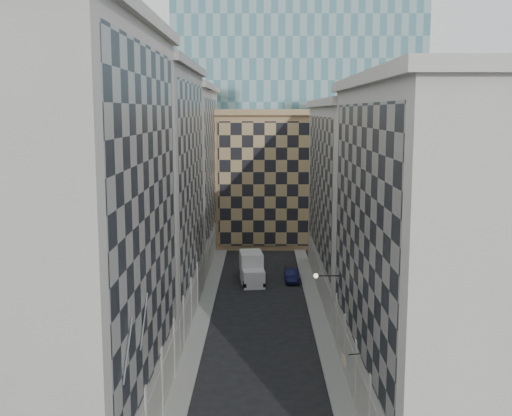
{
  "coord_description": "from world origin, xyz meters",
  "views": [
    {
      "loc": [
        0.01,
        -23.22,
        18.53
      ],
      "look_at": [
        -0.28,
        15.92,
        12.61
      ],
      "focal_mm": 45.0,
      "sensor_mm": 36.0,
      "label": 1
    }
  ],
  "objects": [
    {
      "name": "sidewalk_west",
      "position": [
        -5.25,
        30.0,
        0.07
      ],
      "size": [
        1.5,
        100.0,
        0.15
      ],
      "primitive_type": "cube",
      "color": "gray",
      "rests_on": "ground"
    },
    {
      "name": "sidewalk_east",
      "position": [
        5.25,
        30.0,
        0.07
      ],
      "size": [
        1.5,
        100.0,
        0.15
      ],
      "primitive_type": "cube",
      "color": "gray",
      "rests_on": "ground"
    },
    {
      "name": "bldg_left_a",
      "position": [
        -10.88,
        11.0,
        11.82
      ],
      "size": [
        10.8,
        22.8,
        23.7
      ],
      "color": "#A39E93",
      "rests_on": "ground"
    },
    {
      "name": "bldg_left_b",
      "position": [
        -10.88,
        33.0,
        11.32
      ],
      "size": [
        10.8,
        22.8,
        22.7
      ],
      "color": "gray",
      "rests_on": "ground"
    },
    {
      "name": "bldg_left_c",
      "position": [
        -10.88,
        55.0,
        10.83
      ],
      "size": [
        10.8,
        22.8,
        21.7
      ],
      "color": "#A39E93",
      "rests_on": "ground"
    },
    {
      "name": "bldg_right_a",
      "position": [
        10.88,
        15.0,
        10.32
      ],
      "size": [
        10.8,
        26.8,
        20.7
      ],
      "color": "#B0ADA2",
      "rests_on": "ground"
    },
    {
      "name": "bldg_right_b",
      "position": [
        10.89,
        42.0,
        9.85
      ],
      "size": [
        10.8,
        28.8,
        19.7
      ],
      "color": "#B0ADA2",
      "rests_on": "ground"
    },
    {
      "name": "tan_block",
      "position": [
        2.0,
        67.9,
        9.44
      ],
      "size": [
        16.8,
        14.8,
        18.8
      ],
      "color": "#A78458",
      "rests_on": "ground"
    },
    {
      "name": "church_tower",
      "position": [
        0.0,
        82.0,
        26.95
      ],
      "size": [
        7.2,
        7.2,
        51.5
      ],
      "color": "#2C2622",
      "rests_on": "ground"
    },
    {
      "name": "flagpoles_left",
      "position": [
        -5.9,
        6.0,
        8.0
      ],
      "size": [
        0.1,
        6.33,
        2.33
      ],
      "color": "gray",
      "rests_on": "ground"
    },
    {
      "name": "bracket_lamp",
      "position": [
        4.38,
        24.0,
        6.2
      ],
      "size": [
        1.98,
        0.36,
        0.36
      ],
      "color": "black",
      "rests_on": "ground"
    },
    {
      "name": "box_truck",
      "position": [
        -0.95,
        45.01,
        1.39
      ],
      "size": [
        2.99,
        6.05,
        3.2
      ],
      "rotation": [
        0.0,
        0.0,
        0.11
      ],
      "color": "silver",
      "rests_on": "ground"
    },
    {
      "name": "dark_car",
      "position": [
        3.41,
        45.31,
        0.69
      ],
      "size": [
        1.55,
        4.24,
        1.39
      ],
      "primitive_type": "imported",
      "rotation": [
        0.0,
        0.0,
        0.02
      ],
      "color": "black",
      "rests_on": "ground"
    },
    {
      "name": "shop_sign",
      "position": [
        5.05,
        13.37,
        3.84
      ],
      "size": [
        1.07,
        0.62,
        0.7
      ],
      "rotation": [
        0.0,
        0.0,
        0.23
      ],
      "color": "black",
      "rests_on": "ground"
    }
  ]
}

